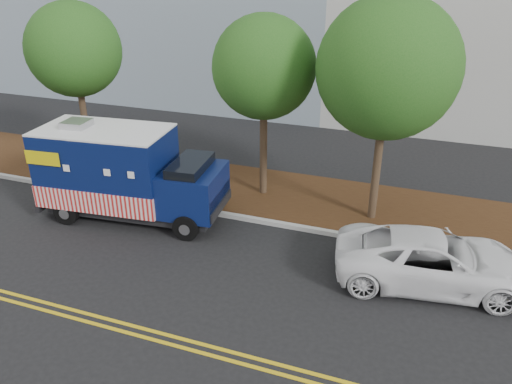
% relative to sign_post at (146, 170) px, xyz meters
% --- Properties ---
extents(ground, '(120.00, 120.00, 0.00)m').
position_rel_sign_post_xyz_m(ground, '(1.79, -1.55, -1.20)').
color(ground, black).
rests_on(ground, ground).
extents(curb, '(120.00, 0.18, 0.15)m').
position_rel_sign_post_xyz_m(curb, '(1.79, -0.15, -1.12)').
color(curb, '#9E9E99').
rests_on(curb, ground).
extents(mulch_strip, '(120.00, 4.00, 0.15)m').
position_rel_sign_post_xyz_m(mulch_strip, '(1.79, 1.95, -1.12)').
color(mulch_strip, '#321A0D').
rests_on(mulch_strip, ground).
extents(centerline_near, '(120.00, 0.10, 0.01)m').
position_rel_sign_post_xyz_m(centerline_near, '(1.79, -6.00, -1.19)').
color(centerline_near, gold).
rests_on(centerline_near, ground).
extents(centerline_far, '(120.00, 0.10, 0.01)m').
position_rel_sign_post_xyz_m(centerline_far, '(1.79, -6.25, -1.19)').
color(centerline_far, gold).
rests_on(centerline_far, ground).
extents(tree_a, '(3.60, 3.60, 6.57)m').
position_rel_sign_post_xyz_m(tree_a, '(-4.08, 2.15, 3.55)').
color(tree_a, '#38281C').
rests_on(tree_a, ground).
extents(tree_b, '(3.45, 3.45, 6.42)m').
position_rel_sign_post_xyz_m(tree_b, '(3.71, 1.84, 3.47)').
color(tree_b, '#38281C').
rests_on(tree_b, ground).
extents(tree_c, '(4.21, 4.21, 7.15)m').
position_rel_sign_post_xyz_m(tree_c, '(7.73, 1.27, 3.84)').
color(tree_c, '#38281C').
rests_on(tree_c, ground).
extents(sign_post, '(0.06, 0.06, 2.40)m').
position_rel_sign_post_xyz_m(sign_post, '(0.00, 0.00, 0.00)').
color(sign_post, '#473828').
rests_on(sign_post, ground).
extents(food_truck, '(6.34, 2.89, 3.24)m').
position_rel_sign_post_xyz_m(food_truck, '(-0.12, -1.18, 0.27)').
color(food_truck, black).
rests_on(food_truck, ground).
extents(white_car, '(5.45, 3.12, 1.43)m').
position_rel_sign_post_xyz_m(white_car, '(9.73, -1.72, -0.48)').
color(white_car, white).
rests_on(white_car, ground).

